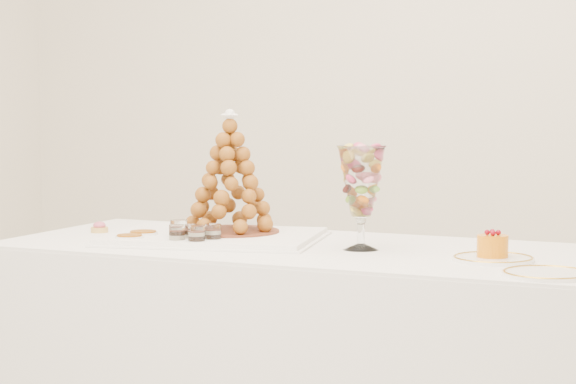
% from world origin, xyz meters
% --- Properties ---
extents(buffet_table, '(2.00, 0.80, 0.76)m').
position_xyz_m(buffet_table, '(0.05, 0.32, 0.38)').
color(buffet_table, white).
rests_on(buffet_table, ground).
extents(lace_tray, '(0.73, 0.61, 0.02)m').
position_xyz_m(lace_tray, '(-0.32, 0.32, 0.77)').
color(lace_tray, white).
rests_on(lace_tray, buffet_table).
extents(macaron_vase, '(0.14, 0.14, 0.31)m').
position_xyz_m(macaron_vase, '(0.19, 0.31, 0.96)').
color(macaron_vase, white).
rests_on(macaron_vase, buffet_table).
extents(cake_plate, '(0.23, 0.23, 0.01)m').
position_xyz_m(cake_plate, '(0.61, 0.25, 0.77)').
color(cake_plate, white).
rests_on(cake_plate, buffet_table).
extents(spare_plate, '(0.23, 0.23, 0.01)m').
position_xyz_m(spare_plate, '(0.80, 0.05, 0.77)').
color(spare_plate, white).
rests_on(spare_plate, buffet_table).
extents(pink_tart, '(0.06, 0.06, 0.04)m').
position_xyz_m(pink_tart, '(-0.77, 0.34, 0.78)').
color(pink_tart, tan).
rests_on(pink_tart, buffet_table).
extents(verrine_a, '(0.07, 0.07, 0.07)m').
position_xyz_m(verrine_a, '(-0.39, 0.21, 0.80)').
color(verrine_a, white).
rests_on(verrine_a, buffet_table).
extents(verrine_b, '(0.05, 0.05, 0.06)m').
position_xyz_m(verrine_b, '(-0.33, 0.19, 0.79)').
color(verrine_b, white).
rests_on(verrine_b, buffet_table).
extents(verrine_c, '(0.05, 0.05, 0.07)m').
position_xyz_m(verrine_c, '(-0.26, 0.20, 0.79)').
color(verrine_c, white).
rests_on(verrine_c, buffet_table).
extents(verrine_d, '(0.05, 0.05, 0.07)m').
position_xyz_m(verrine_d, '(-0.35, 0.14, 0.79)').
color(verrine_d, white).
rests_on(verrine_d, buffet_table).
extents(verrine_e, '(0.05, 0.05, 0.07)m').
position_xyz_m(verrine_e, '(-0.28, 0.13, 0.79)').
color(verrine_e, white).
rests_on(verrine_e, buffet_table).
extents(ramekin_back, '(0.09, 0.09, 0.03)m').
position_xyz_m(ramekin_back, '(-0.51, 0.20, 0.78)').
color(ramekin_back, white).
rests_on(ramekin_back, buffet_table).
extents(ramekin_front, '(0.09, 0.09, 0.03)m').
position_xyz_m(ramekin_front, '(-0.51, 0.11, 0.77)').
color(ramekin_front, white).
rests_on(ramekin_front, buffet_table).
extents(croquembouche, '(0.34, 0.34, 0.40)m').
position_xyz_m(croquembouche, '(-0.29, 0.37, 0.97)').
color(croquembouche, brown).
rests_on(croquembouche, lace_tray).
extents(mousse_cake, '(0.09, 0.09, 0.08)m').
position_xyz_m(mousse_cake, '(0.60, 0.25, 0.80)').
color(mousse_cake, orange).
rests_on(mousse_cake, cake_plate).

